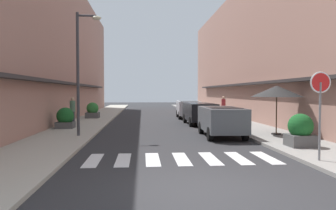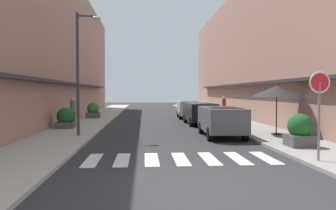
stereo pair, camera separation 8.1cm
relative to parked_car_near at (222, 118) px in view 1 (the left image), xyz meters
name	(u,v)px [view 1 (the left image)]	position (x,y,z in m)	size (l,w,h in m)	color
ground_plane	(159,121)	(-2.58, 9.04, -0.92)	(97.25, 97.25, 0.00)	#2B2B2D
sidewalk_left	(91,121)	(-7.69, 9.04, -0.86)	(2.95, 61.89, 0.12)	#ADA899
sidewalk_right	(226,120)	(2.53, 9.04, -0.86)	(2.95, 61.89, 0.12)	gray
building_row_left	(40,48)	(-11.66, 10.25, 4.66)	(5.50, 41.78, 11.17)	#A87A6B
building_row_right	(271,52)	(6.50, 10.25, 4.49)	(5.50, 41.78, 10.83)	#A87A6B
crosswalk	(182,159)	(-2.58, -5.25, -0.91)	(6.15, 2.20, 0.01)	silver
parked_car_near	(222,118)	(0.00, 0.00, 0.00)	(1.89, 4.12, 1.47)	#4C5156
parked_car_mid	(199,111)	(0.00, 6.35, 0.00)	(1.86, 4.18, 1.47)	black
parked_car_far	(188,107)	(0.00, 12.05, 0.00)	(1.95, 4.26, 1.47)	silver
round_street_sign	(320,92)	(1.50, -6.36, 1.26)	(0.65, 0.07, 2.69)	slate
street_lamp	(82,61)	(-6.74, 0.16, 2.74)	(1.19, 0.28, 5.85)	#38383D
cafe_umbrella	(277,91)	(2.70, -0.14, 1.31)	(2.51, 2.51, 2.40)	#262626
planter_corner	(300,131)	(2.17, -3.75, -0.20)	(0.96, 0.96, 1.26)	#4C4C4C
planter_midblock	(65,118)	(-8.31, 3.65, -0.24)	(1.00, 1.00, 1.20)	#4C4C4C
planter_far	(93,111)	(-7.89, 11.39, -0.22)	(1.06, 1.06, 1.26)	#4C4C4C
pedestrian_walking_near	(73,110)	(-8.24, 5.33, 0.14)	(0.34, 0.34, 1.77)	#282B33
pedestrian_walking_far	(223,106)	(2.77, 10.93, 0.13)	(0.34, 0.34, 1.76)	#282B33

